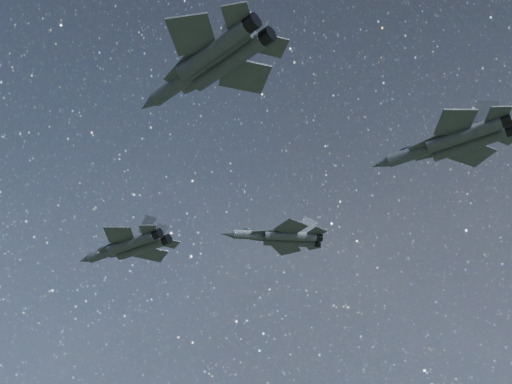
% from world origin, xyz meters
% --- Properties ---
extents(jet_lead, '(16.20, 11.12, 4.07)m').
position_xyz_m(jet_lead, '(-18.69, 2.26, 145.72)').
color(jet_lead, '#2C3137').
extents(jet_left, '(14.79, 9.68, 3.81)m').
position_xyz_m(jet_left, '(-0.60, 12.40, 148.94)').
color(jet_left, '#2C3137').
extents(jet_right, '(16.91, 11.19, 4.32)m').
position_xyz_m(jet_right, '(4.44, -23.50, 147.03)').
color(jet_right, '#2C3137').
extents(jet_slot, '(15.86, 10.89, 3.98)m').
position_xyz_m(jet_slot, '(23.97, -5.16, 146.24)').
color(jet_slot, '#2C3137').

